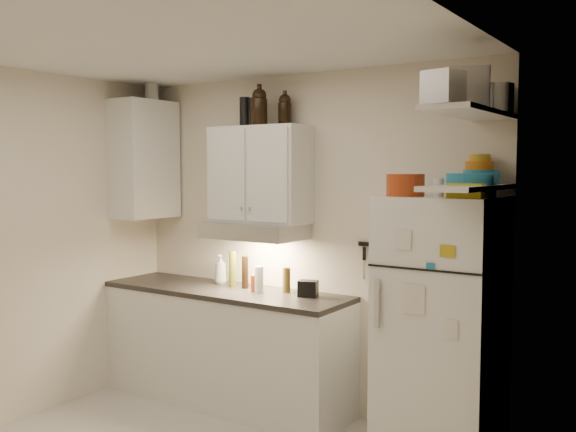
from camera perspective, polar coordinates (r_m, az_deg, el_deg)
The scene contains 35 objects.
ceiling at distance 3.87m, azimuth -10.89°, elevation 15.17°, with size 3.20×3.00×0.02m, color silver.
back_wall at distance 5.02m, azimuth 1.46°, elevation -2.30°, with size 3.20×0.02×2.60m, color beige.
left_wall at distance 5.08m, azimuth -23.78°, elevation -2.58°, with size 0.02×3.00×2.60m, color beige.
right_wall at distance 2.97m, azimuth 12.50°, elevation -6.96°, with size 0.02×3.00×2.60m, color beige.
base_cabinet at distance 5.26m, azimuth -5.59°, elevation -11.59°, with size 2.10×0.60×0.88m, color silver.
countertop at distance 5.15m, azimuth -5.63°, elevation -6.66°, with size 2.10×0.62×0.04m, color #282523.
upper_cabinet at distance 5.01m, azimuth -2.50°, elevation 3.70°, with size 0.80×0.33×0.75m, color silver.
side_cabinet at distance 5.66m, azimuth -12.70°, elevation 4.92°, with size 0.33×0.55×1.00m, color silver.
range_hood at distance 4.98m, azimuth -2.93°, elevation -1.32°, with size 0.76×0.46×0.12m, color silver.
fridge at distance 4.25m, azimuth 13.50°, elevation -9.79°, with size 0.70×0.68×1.70m, color white.
shelf_hi at distance 3.95m, azimuth 15.92°, elevation 8.85°, with size 0.30×0.95×0.03m, color silver.
shelf_lo at distance 3.93m, azimuth 15.79°, elevation 2.45°, with size 0.30×0.95×0.03m, color silver.
knife_strip at distance 4.67m, azimuth 8.61°, elevation -2.60°, with size 0.42×0.02×0.03m, color black.
dutch_oven at distance 4.07m, azimuth 10.39°, elevation 2.72°, with size 0.24×0.24×0.14m, color #983211.
book_stack at distance 3.91m, azimuth 15.99°, elevation 2.20°, with size 0.21×0.26×0.09m, color #B39C16.
spice_jar at distance 4.01m, azimuth 13.21°, elevation 2.47°, with size 0.07×0.07×0.11m, color silver.
stock_pot at distance 4.24m, azimuth 17.77°, elevation 9.88°, with size 0.25×0.25×0.18m, color silver.
tin_a at distance 3.88m, azimuth 15.77°, elevation 10.86°, with size 0.23×0.21×0.23m, color #AAAAAD.
tin_b at distance 3.60m, azimuth 13.62°, elevation 11.03°, with size 0.18×0.18×0.18m, color #AAAAAD.
bowl_teal at distance 4.25m, azimuth 16.79°, elevation 3.35°, with size 0.22×0.22×0.09m, color #1C6D9D.
bowl_orange at distance 4.29m, azimuth 16.65°, elevation 4.32°, with size 0.18×0.18×0.05m, color #C76812.
bowl_yellow at distance 4.29m, azimuth 16.66°, elevation 4.97°, with size 0.14×0.14×0.04m, color #BC9121.
plates at distance 3.94m, azimuth 15.86°, elevation 3.17°, with size 0.28×0.28×0.07m, color #1C6D9D.
growler_a at distance 4.99m, azimuth -2.56°, elevation 9.69°, with size 0.12×0.12×0.29m, color black, non-canonical shape.
growler_b at distance 4.97m, azimuth -0.29°, elevation 9.44°, with size 0.10×0.10×0.25m, color black, non-canonical shape.
thermos_a at distance 5.05m, azimuth -3.08°, elevation 9.20°, with size 0.08×0.08×0.22m, color black.
thermos_b at distance 5.15m, azimuth -3.87°, elevation 9.19°, with size 0.08×0.08×0.23m, color black.
side_jar at distance 5.74m, azimuth -12.03°, elevation 10.70°, with size 0.12×0.12×0.15m, color silver.
soap_bottle at distance 5.34m, azimuth -6.02°, elevation -4.58°, with size 0.10×0.11×0.27m, color silver.
pepper_mill at distance 4.95m, azimuth -0.13°, elevation -5.71°, with size 0.06×0.06×0.19m, color brown.
oil_bottle at distance 5.19m, azimuth -4.95°, elevation -4.72°, with size 0.06×0.06×0.29m, color #5B5F17.
vinegar_bottle at distance 5.13m, azimuth -3.83°, elevation -5.01°, with size 0.05×0.05×0.26m, color black.
clear_bottle at distance 4.94m, azimuth -2.58°, elevation -5.67°, with size 0.07×0.07×0.21m, color silver.
red_jar at distance 5.00m, azimuth -2.95°, elevation -5.99°, with size 0.06×0.06×0.13m, color #983211.
caddy at distance 4.80m, azimuth 1.79°, elevation -6.47°, with size 0.14×0.10×0.12m, color black.
Camera 1 is at (2.65, -2.72, 1.87)m, focal length 40.00 mm.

